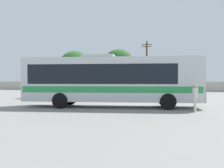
# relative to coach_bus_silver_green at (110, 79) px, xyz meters

# --- Properties ---
(ground_plane) EXTENTS (300.00, 300.00, 0.00)m
(ground_plane) POSITION_rel_coach_bus_silver_green_xyz_m (0.83, 10.95, -1.96)
(ground_plane) COLOR gray
(perimeter_wall) EXTENTS (80.00, 0.30, 1.63)m
(perimeter_wall) POSITION_rel_coach_bus_silver_green_xyz_m (0.83, 26.43, -1.15)
(perimeter_wall) COLOR #B2AD9E
(perimeter_wall) RESTS_ON ground_plane
(coach_bus_silver_green) EXTENTS (12.41, 4.10, 3.68)m
(coach_bus_silver_green) POSITION_rel_coach_bus_silver_green_xyz_m (0.00, 0.00, 0.00)
(coach_bus_silver_green) COLOR silver
(coach_bus_silver_green) RESTS_ON ground_plane
(attendant_by_bus_door) EXTENTS (0.39, 0.39, 1.67)m
(attendant_by_bus_door) POSITION_rel_coach_bus_silver_green_xyz_m (5.62, -1.42, -1.02)
(attendant_by_bus_door) COLOR silver
(attendant_by_bus_door) RESTS_ON ground_plane
(vendor_umbrella_near_gate_pink) EXTENTS (2.04, 2.04, 2.24)m
(vendor_umbrella_near_gate_pink) POSITION_rel_coach_bus_silver_green_xyz_m (-9.52, 6.78, -0.06)
(vendor_umbrella_near_gate_pink) COLOR gray
(vendor_umbrella_near_gate_pink) RESTS_ON ground_plane
(parked_car_leftmost_silver) EXTENTS (4.36, 2.22, 1.45)m
(parked_car_leftmost_silver) POSITION_rel_coach_bus_silver_green_xyz_m (-14.87, 22.98, -1.19)
(parked_car_leftmost_silver) COLOR #B7BABF
(parked_car_leftmost_silver) RESTS_ON ground_plane
(parked_car_second_maroon) EXTENTS (4.16, 2.27, 1.54)m
(parked_car_second_maroon) POSITION_rel_coach_bus_silver_green_xyz_m (-9.19, 21.97, -1.15)
(parked_car_second_maroon) COLOR maroon
(parked_car_second_maroon) RESTS_ON ground_plane
(utility_pole_near) EXTENTS (1.80, 0.24, 8.66)m
(utility_pole_near) POSITION_rel_coach_bus_silver_green_xyz_m (-0.49, 29.34, 2.56)
(utility_pole_near) COLOR #4C3823
(utility_pole_near) RESTS_ON ground_plane
(utility_pole_far) EXTENTS (1.80, 0.31, 8.89)m
(utility_pole_far) POSITION_rel_coach_bus_silver_green_xyz_m (-0.31, 28.31, 2.67)
(utility_pole_far) COLOR #4C3823
(utility_pole_far) RESTS_ON ground_plane
(roadside_tree_left) EXTENTS (5.95, 5.95, 7.65)m
(roadside_tree_left) POSITION_rel_coach_bus_silver_green_xyz_m (-14.60, 29.58, 3.15)
(roadside_tree_left) COLOR brown
(roadside_tree_left) RESTS_ON ground_plane
(roadside_tree_midleft) EXTENTS (5.61, 5.61, 8.01)m
(roadside_tree_midleft) POSITION_rel_coach_bus_silver_green_xyz_m (-6.15, 31.56, 3.66)
(roadside_tree_midleft) COLOR brown
(roadside_tree_midleft) RESTS_ON ground_plane
(roadside_tree_midright) EXTENTS (4.00, 4.00, 5.48)m
(roadside_tree_midright) POSITION_rel_coach_bus_silver_green_xyz_m (-0.99, 29.47, 1.81)
(roadside_tree_midright) COLOR brown
(roadside_tree_midright) RESTS_ON ground_plane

